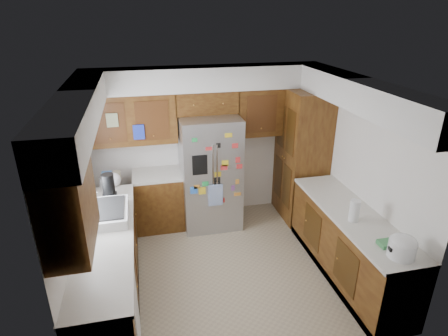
{
  "coord_description": "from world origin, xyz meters",
  "views": [
    {
      "loc": [
        -0.98,
        -4.08,
        3.27
      ],
      "look_at": [
        0.03,
        0.35,
        1.33
      ],
      "focal_mm": 30.0,
      "sensor_mm": 36.0,
      "label": 1
    }
  ],
  "objects_px": {
    "pantry": "(301,156)",
    "paper_towel": "(354,211)",
    "fridge": "(210,172)",
    "rice_cooker": "(402,246)"
  },
  "relations": [
    {
      "from": "pantry",
      "to": "paper_towel",
      "type": "height_order",
      "value": "pantry"
    },
    {
      "from": "paper_towel",
      "to": "pantry",
      "type": "bearing_deg",
      "value": 86.69
    },
    {
      "from": "fridge",
      "to": "paper_towel",
      "type": "distance_m",
      "value": 2.31
    },
    {
      "from": "rice_cooker",
      "to": "paper_towel",
      "type": "height_order",
      "value": "paper_towel"
    },
    {
      "from": "pantry",
      "to": "rice_cooker",
      "type": "bearing_deg",
      "value": -90.01
    },
    {
      "from": "fridge",
      "to": "paper_towel",
      "type": "relative_size",
      "value": 6.62
    },
    {
      "from": "rice_cooker",
      "to": "paper_towel",
      "type": "distance_m",
      "value": 0.75
    },
    {
      "from": "pantry",
      "to": "paper_towel",
      "type": "distance_m",
      "value": 1.79
    },
    {
      "from": "fridge",
      "to": "pantry",
      "type": "bearing_deg",
      "value": -2.06
    },
    {
      "from": "pantry",
      "to": "fridge",
      "type": "height_order",
      "value": "pantry"
    }
  ]
}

